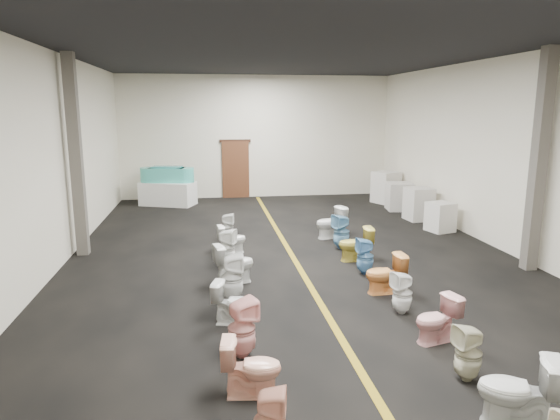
{
  "coord_description": "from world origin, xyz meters",
  "views": [
    {
      "loc": [
        -1.89,
        -10.65,
        3.33
      ],
      "look_at": [
        -0.15,
        1.0,
        0.9
      ],
      "focal_mm": 32.0,
      "sensor_mm": 36.0,
      "label": 1
    }
  ],
  "objects_px": {
    "toilet_left_4": "(234,303)",
    "toilet_right_2": "(468,353)",
    "bathtub": "(167,174)",
    "toilet_right_7": "(356,244)",
    "appliance_crate_b": "(419,204)",
    "toilet_left_8": "(232,239)",
    "toilet_left_5": "(232,278)",
    "appliance_crate_c": "(400,196)",
    "toilet_right_8": "(341,232)",
    "appliance_crate_a": "(440,217)",
    "toilet_left_7": "(227,248)",
    "toilet_right_1": "(518,392)",
    "toilet_right_4": "(402,293)",
    "display_table": "(168,193)",
    "toilet_right_5": "(385,274)",
    "toilet_right_6": "(365,256)",
    "toilet_right_9": "(331,223)",
    "toilet_left_3": "(242,328)",
    "toilet_right_3": "(437,320)",
    "toilet_left_9": "(227,228)",
    "toilet_left_6": "(234,263)",
    "appliance_crate_d": "(386,187)",
    "toilet_left_2": "(252,367)"
  },
  "relations": [
    {
      "from": "toilet_left_4",
      "to": "toilet_right_2",
      "type": "xyz_separation_m",
      "value": [
        2.76,
        -2.09,
        0.02
      ]
    },
    {
      "from": "bathtub",
      "to": "toilet_right_7",
      "type": "xyz_separation_m",
      "value": [
        4.54,
        -7.21,
        -0.69
      ]
    },
    {
      "from": "appliance_crate_b",
      "to": "toilet_left_8",
      "type": "xyz_separation_m",
      "value": [
        -5.75,
        -2.68,
        -0.16
      ]
    },
    {
      "from": "toilet_left_5",
      "to": "toilet_left_8",
      "type": "distance_m",
      "value": 2.97
    },
    {
      "from": "appliance_crate_c",
      "to": "toilet_right_8",
      "type": "distance_m",
      "value": 5.29
    },
    {
      "from": "bathtub",
      "to": "toilet_right_7",
      "type": "relative_size",
      "value": 2.43
    },
    {
      "from": "appliance_crate_a",
      "to": "toilet_right_8",
      "type": "xyz_separation_m",
      "value": [
        -3.14,
        -1.31,
        0.02
      ]
    },
    {
      "from": "toilet_left_7",
      "to": "toilet_right_1",
      "type": "distance_m",
      "value": 6.57
    },
    {
      "from": "bathtub",
      "to": "toilet_right_4",
      "type": "xyz_separation_m",
      "value": [
        4.45,
        -10.11,
        -0.71
      ]
    },
    {
      "from": "display_table",
      "to": "toilet_right_5",
      "type": "xyz_separation_m",
      "value": [
        4.5,
        -9.19,
        -0.04
      ]
    },
    {
      "from": "appliance_crate_a",
      "to": "toilet_right_6",
      "type": "relative_size",
      "value": 1.06
    },
    {
      "from": "toilet_left_8",
      "to": "toilet_right_9",
      "type": "relative_size",
      "value": 0.82
    },
    {
      "from": "toilet_left_3",
      "to": "toilet_right_3",
      "type": "relative_size",
      "value": 1.21
    },
    {
      "from": "toilet_right_5",
      "to": "appliance_crate_c",
      "type": "bearing_deg",
      "value": 154.46
    },
    {
      "from": "toilet_right_3",
      "to": "toilet_left_9",
      "type": "bearing_deg",
      "value": -170.27
    },
    {
      "from": "toilet_left_6",
      "to": "toilet_right_3",
      "type": "height_order",
      "value": "toilet_left_6"
    },
    {
      "from": "appliance_crate_a",
      "to": "toilet_right_2",
      "type": "height_order",
      "value": "appliance_crate_a"
    },
    {
      "from": "appliance_crate_d",
      "to": "toilet_left_8",
      "type": "distance_m",
      "value": 7.95
    },
    {
      "from": "toilet_left_8",
      "to": "toilet_right_3",
      "type": "relative_size",
      "value": 0.97
    },
    {
      "from": "display_table",
      "to": "toilet_right_1",
      "type": "xyz_separation_m",
      "value": [
        4.51,
        -13.12,
        0.0
      ]
    },
    {
      "from": "toilet_left_8",
      "to": "toilet_left_9",
      "type": "bearing_deg",
      "value": -3.75
    },
    {
      "from": "toilet_left_2",
      "to": "toilet_right_1",
      "type": "bearing_deg",
      "value": -102.92
    },
    {
      "from": "toilet_right_2",
      "to": "appliance_crate_b",
      "type": "bearing_deg",
      "value": 154.04
    },
    {
      "from": "toilet_left_9",
      "to": "appliance_crate_b",
      "type": "bearing_deg",
      "value": -64.41
    },
    {
      "from": "toilet_left_2",
      "to": "toilet_left_3",
      "type": "xyz_separation_m",
      "value": [
        -0.04,
        0.94,
        0.06
      ]
    },
    {
      "from": "appliance_crate_a",
      "to": "toilet_right_7",
      "type": "bearing_deg",
      "value": -143.69
    },
    {
      "from": "appliance_crate_a",
      "to": "toilet_left_3",
      "type": "height_order",
      "value": "toilet_left_3"
    },
    {
      "from": "toilet_right_2",
      "to": "toilet_right_9",
      "type": "xyz_separation_m",
      "value": [
        0.02,
        6.99,
        0.04
      ]
    },
    {
      "from": "toilet_left_8",
      "to": "toilet_right_7",
      "type": "bearing_deg",
      "value": -117.73
    },
    {
      "from": "bathtub",
      "to": "toilet_left_7",
      "type": "height_order",
      "value": "bathtub"
    },
    {
      "from": "toilet_left_8",
      "to": "toilet_right_2",
      "type": "relative_size",
      "value": 0.92
    },
    {
      "from": "bathtub",
      "to": "toilet_left_5",
      "type": "relative_size",
      "value": 2.15
    },
    {
      "from": "appliance_crate_a",
      "to": "appliance_crate_c",
      "type": "height_order",
      "value": "appliance_crate_c"
    },
    {
      "from": "toilet_right_1",
      "to": "toilet_right_5",
      "type": "distance_m",
      "value": 3.93
    },
    {
      "from": "appliance_crate_b",
      "to": "toilet_left_9",
      "type": "xyz_separation_m",
      "value": [
        -5.81,
        -1.64,
        -0.13
      ]
    },
    {
      "from": "appliance_crate_c",
      "to": "toilet_left_2",
      "type": "distance_m",
      "value": 11.68
    },
    {
      "from": "toilet_right_2",
      "to": "toilet_right_9",
      "type": "relative_size",
      "value": 0.9
    },
    {
      "from": "toilet_left_3",
      "to": "toilet_right_6",
      "type": "height_order",
      "value": "toilet_left_3"
    },
    {
      "from": "display_table",
      "to": "toilet_right_2",
      "type": "xyz_separation_m",
      "value": [
        4.47,
        -12.19,
        -0.04
      ]
    },
    {
      "from": "appliance_crate_d",
      "to": "toilet_left_8",
      "type": "bearing_deg",
      "value": -136.4
    },
    {
      "from": "toilet_left_5",
      "to": "toilet_left_7",
      "type": "xyz_separation_m",
      "value": [
        -0.01,
        1.99,
        -0.02
      ]
    },
    {
      "from": "toilet_right_5",
      "to": "toilet_left_9",
      "type": "bearing_deg",
      "value": -148.37
    },
    {
      "from": "appliance_crate_c",
      "to": "toilet_right_2",
      "type": "distance_m",
      "value": 10.67
    },
    {
      "from": "appliance_crate_d",
      "to": "toilet_right_4",
      "type": "xyz_separation_m",
      "value": [
        -3.17,
        -9.39,
        -0.2
      ]
    },
    {
      "from": "toilet_left_4",
      "to": "toilet_left_5",
      "type": "distance_m",
      "value": 0.94
    },
    {
      "from": "display_table",
      "to": "toilet_right_4",
      "type": "height_order",
      "value": "display_table"
    },
    {
      "from": "toilet_left_6",
      "to": "toilet_left_9",
      "type": "xyz_separation_m",
      "value": [
        0.0,
        3.07,
        -0.03
      ]
    },
    {
      "from": "toilet_right_2",
      "to": "toilet_right_9",
      "type": "height_order",
      "value": "toilet_right_9"
    },
    {
      "from": "toilet_left_6",
      "to": "toilet_left_4",
      "type": "bearing_deg",
      "value": 163.74
    },
    {
      "from": "toilet_left_5",
      "to": "toilet_right_6",
      "type": "xyz_separation_m",
      "value": [
        2.74,
        1.05,
        -0.05
      ]
    }
  ]
}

